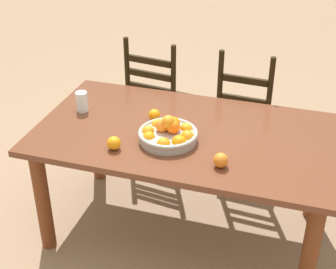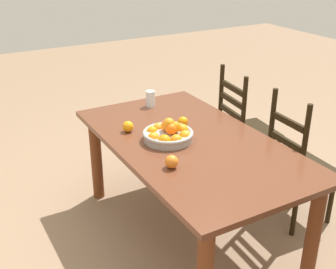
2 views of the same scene
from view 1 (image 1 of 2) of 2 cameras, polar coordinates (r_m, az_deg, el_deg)
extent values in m
plane|color=#927459|center=(3.24, 1.88, -10.76)|extent=(12.00, 12.00, 0.00)
cube|color=brown|center=(2.83, 2.12, -0.01)|extent=(1.70, 0.95, 0.04)
cylinder|color=brown|center=(3.00, -14.11, -7.30)|extent=(0.09, 0.09, 0.68)
cylinder|color=brown|center=(2.68, 15.85, -13.14)|extent=(0.09, 0.09, 0.68)
cylinder|color=brown|center=(3.55, -8.13, -0.21)|extent=(0.09, 0.09, 0.68)
cylinder|color=brown|center=(3.28, 16.65, -4.19)|extent=(0.09, 0.09, 0.68)
cube|color=black|center=(3.79, -0.79, 3.68)|extent=(0.47, 0.47, 0.03)
cylinder|color=black|center=(3.97, 2.70, 1.43)|extent=(0.04, 0.04, 0.41)
cylinder|color=black|center=(4.10, -1.97, 2.45)|extent=(0.04, 0.04, 0.41)
cylinder|color=black|center=(3.69, 0.57, -1.05)|extent=(0.04, 0.04, 0.41)
cylinder|color=black|center=(3.83, -4.36, 0.13)|extent=(0.04, 0.04, 0.41)
cylinder|color=black|center=(3.45, 0.61, 6.02)|extent=(0.04, 0.04, 0.53)
cylinder|color=black|center=(3.60, -4.67, 6.99)|extent=(0.04, 0.04, 0.53)
cube|color=black|center=(3.56, -2.05, 5.29)|extent=(0.32, 0.07, 0.04)
cube|color=black|center=(3.51, -2.09, 6.82)|extent=(0.32, 0.07, 0.04)
cube|color=black|center=(3.47, -2.12, 8.37)|extent=(0.32, 0.07, 0.04)
cube|color=black|center=(3.61, 8.93, 1.70)|extent=(0.41, 0.41, 0.03)
cylinder|color=black|center=(3.84, 11.65, -0.45)|extent=(0.04, 0.04, 0.41)
cylinder|color=black|center=(3.89, 6.86, 0.45)|extent=(0.04, 0.04, 0.41)
cylinder|color=black|center=(3.56, 10.65, -3.02)|extent=(0.04, 0.04, 0.41)
cylinder|color=black|center=(3.61, 5.50, -2.02)|extent=(0.04, 0.04, 0.41)
cylinder|color=black|center=(3.31, 11.47, 4.23)|extent=(0.04, 0.04, 0.55)
cylinder|color=black|center=(3.37, 5.92, 5.18)|extent=(0.04, 0.04, 0.55)
cube|color=black|center=(3.36, 8.61, 3.93)|extent=(0.30, 0.04, 0.04)
cube|color=black|center=(3.30, 8.79, 6.14)|extent=(0.30, 0.04, 0.04)
cylinder|color=#A5A29D|center=(2.72, 0.00, -0.26)|extent=(0.31, 0.31, 0.05)
torus|color=#A5A29D|center=(2.71, 0.00, 0.20)|extent=(0.33, 0.33, 0.02)
sphere|color=orange|center=(2.68, 2.24, -0.33)|extent=(0.08, 0.08, 0.08)
sphere|color=orange|center=(2.76, 2.05, 0.58)|extent=(0.07, 0.07, 0.07)
sphere|color=orange|center=(2.80, 0.57, 1.19)|extent=(0.08, 0.08, 0.08)
sphere|color=orange|center=(2.79, -1.20, 1.02)|extent=(0.07, 0.07, 0.07)
sphere|color=orange|center=(2.73, -2.28, 0.28)|extent=(0.07, 0.07, 0.07)
sphere|color=orange|center=(2.68, -2.21, -0.40)|extent=(0.07, 0.07, 0.07)
sphere|color=orange|center=(2.62, -0.52, -1.15)|extent=(0.08, 0.08, 0.08)
sphere|color=orange|center=(2.63, 1.27, -0.96)|extent=(0.08, 0.08, 0.08)
sphere|color=orange|center=(2.68, 0.02, 1.44)|extent=(0.07, 0.07, 0.07)
sphere|color=orange|center=(2.69, 0.59, 0.88)|extent=(0.07, 0.07, 0.07)
sphere|color=orange|center=(2.71, -0.66, 1.06)|extent=(0.08, 0.08, 0.08)
sphere|color=orange|center=(2.72, 0.63, 1.27)|extent=(0.07, 0.07, 0.07)
sphere|color=orange|center=(2.52, 6.04, -2.94)|extent=(0.08, 0.08, 0.08)
sphere|color=orange|center=(2.92, -1.57, 2.25)|extent=(0.07, 0.07, 0.07)
sphere|color=orange|center=(2.66, -6.20, -0.99)|extent=(0.07, 0.07, 0.07)
cylinder|color=silver|center=(3.06, -9.79, 3.72)|extent=(0.07, 0.07, 0.12)
camera|label=2|loc=(1.81, 71.99, 1.90)|focal=46.18mm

